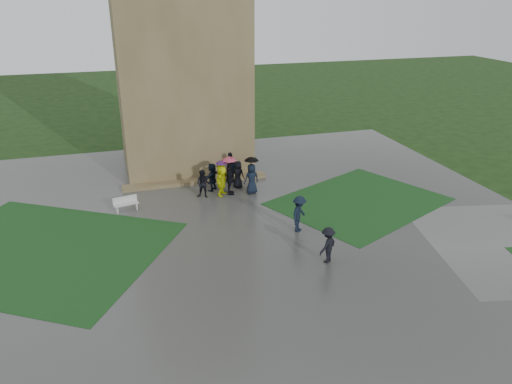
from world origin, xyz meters
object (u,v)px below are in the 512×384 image
object	(u,v)px
pedestrian_near	(328,245)
bench	(126,203)
tower	(177,28)
pedestrian_mid	(299,214)

from	to	relation	value
pedestrian_near	bench	bearing A→B (deg)	-78.85
tower	bench	distance (m)	12.16
tower	bench	bearing A→B (deg)	-120.71
pedestrian_near	tower	bearing A→B (deg)	-109.91
tower	bench	xyz separation A→B (m)	(-4.40, -7.41, -8.58)
tower	bench	size ratio (longest dim) A/B	12.87
bench	pedestrian_mid	xyz separation A→B (m)	(8.22, -5.08, 0.54)
bench	tower	bearing A→B (deg)	46.87
tower	pedestrian_mid	xyz separation A→B (m)	(3.82, -12.49, -8.04)
bench	pedestrian_near	world-z (taller)	pedestrian_near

